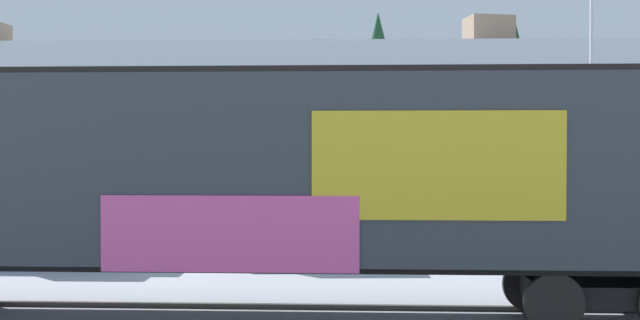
% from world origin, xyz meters
% --- Properties ---
extents(ground_plane, '(260.00, 260.00, 0.00)m').
position_xyz_m(ground_plane, '(0.00, 0.00, 0.00)').
color(ground_plane, '#B2B5BC').
extents(track, '(60.02, 2.99, 0.08)m').
position_xyz_m(track, '(2.25, -0.02, 0.04)').
color(track, '#4C4742').
rests_on(track, ground_plane).
extents(freight_car, '(16.22, 3.26, 4.14)m').
position_xyz_m(freight_car, '(0.91, -0.00, 2.42)').
color(freight_car, '#33383D').
rests_on(freight_car, ground_plane).
extents(flagpole, '(1.33, 0.93, 9.84)m').
position_xyz_m(flagpole, '(10.06, 9.22, 6.25)').
color(flagpole, silver).
rests_on(flagpole, ground_plane).
extents(hillside, '(143.16, 29.54, 16.49)m').
position_xyz_m(hillside, '(-0.06, 63.29, 6.03)').
color(hillside, silver).
rests_on(hillside, ground_plane).
extents(parked_car_blue, '(4.09, 1.89, 1.66)m').
position_xyz_m(parked_car_blue, '(-4.14, 5.38, 0.83)').
color(parked_car_blue, navy).
rests_on(parked_car_blue, ground_plane).
extents(parked_car_white, '(4.75, 2.09, 1.52)m').
position_xyz_m(parked_car_white, '(1.85, 5.83, 0.79)').
color(parked_car_white, silver).
rests_on(parked_car_white, ground_plane).
extents(parked_car_black, '(4.57, 2.03, 1.63)m').
position_xyz_m(parked_car_black, '(8.61, 5.75, 0.84)').
color(parked_car_black, black).
rests_on(parked_car_black, ground_plane).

